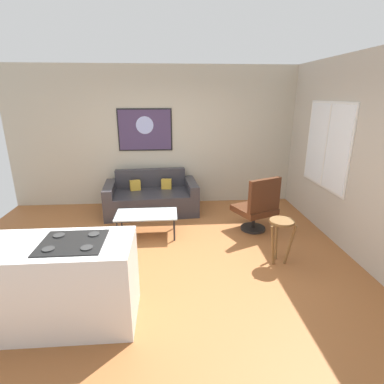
# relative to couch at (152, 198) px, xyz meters

# --- Properties ---
(ground) EXTENTS (6.40, 6.40, 0.04)m
(ground) POSITION_rel_couch_xyz_m (0.35, -1.87, -0.29)
(ground) COLOR #9B5B2F
(back_wall) EXTENTS (6.40, 0.05, 2.80)m
(back_wall) POSITION_rel_couch_xyz_m (0.35, 0.56, 1.13)
(back_wall) COLOR #B6AE9A
(back_wall) RESTS_ON ground
(right_wall) EXTENTS (0.05, 6.40, 2.80)m
(right_wall) POSITION_rel_couch_xyz_m (2.98, -1.57, 1.13)
(right_wall) COLOR #B7AE9E
(right_wall) RESTS_ON ground
(couch) EXTENTS (1.84, 1.06, 0.79)m
(couch) POSITION_rel_couch_xyz_m (0.00, 0.00, 0.00)
(couch) COLOR #2F2D33
(couch) RESTS_ON ground
(coffee_table) EXTENTS (0.99, 0.53, 0.39)m
(coffee_table) POSITION_rel_couch_xyz_m (-0.02, -1.09, 0.08)
(coffee_table) COLOR silver
(coffee_table) RESTS_ON ground
(armchair) EXTENTS (0.79, 0.77, 0.96)m
(armchair) POSITION_rel_couch_xyz_m (1.83, -1.07, 0.18)
(armchair) COLOR black
(armchair) RESTS_ON ground
(bar_stool) EXTENTS (0.37, 0.37, 0.63)m
(bar_stool) POSITION_rel_couch_xyz_m (1.85, -2.08, 0.22)
(bar_stool) COLOR brown
(bar_stool) RESTS_ON ground
(kitchen_counter) EXTENTS (1.76, 0.72, 0.91)m
(kitchen_counter) POSITION_rel_couch_xyz_m (-0.88, -3.02, 0.17)
(kitchen_counter) COLOR silver
(kitchen_counter) RESTS_ON ground
(wall_painting) EXTENTS (1.09, 0.03, 0.84)m
(wall_painting) POSITION_rel_couch_xyz_m (-0.11, 0.52, 1.29)
(wall_painting) COLOR black
(window) EXTENTS (0.03, 1.38, 1.39)m
(window) POSITION_rel_couch_xyz_m (2.94, -0.97, 1.17)
(window) COLOR silver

